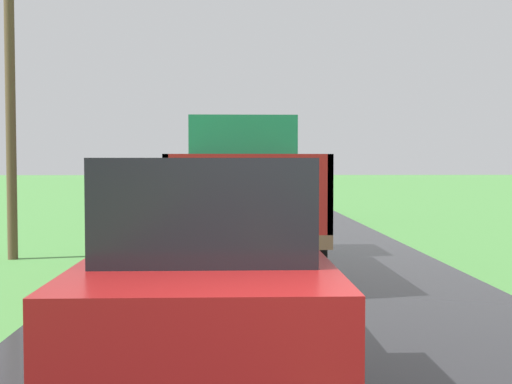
{
  "coord_description": "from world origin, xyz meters",
  "views": [
    {
      "loc": [
        -0.77,
        -2.65,
        1.97
      ],
      "look_at": [
        -0.31,
        10.12,
        1.4
      ],
      "focal_mm": 47.17,
      "sensor_mm": 36.0,
      "label": 1
    }
  ],
  "objects": [
    {
      "name": "utility_pole_roadside",
      "position": [
        -5.22,
        11.07,
        4.23
      ],
      "size": [
        2.37,
        0.2,
        7.78
      ],
      "color": "brown",
      "rests_on": "ground"
    },
    {
      "name": "following_car",
      "position": [
        -0.96,
        2.66,
        1.07
      ],
      "size": [
        1.74,
        4.1,
        1.92
      ],
      "color": "maroon",
      "rests_on": "road_surface"
    },
    {
      "name": "banana_truck_far",
      "position": [
        -0.61,
        20.22,
        1.47
      ],
      "size": [
        2.38,
        5.81,
        2.8
      ],
      "color": "#2D2D30",
      "rests_on": "road_surface"
    },
    {
      "name": "banana_truck_near",
      "position": [
        -0.54,
        10.14,
        1.48
      ],
      "size": [
        2.38,
        5.82,
        2.8
      ],
      "color": "#2D2D30",
      "rests_on": "road_surface"
    }
  ]
}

